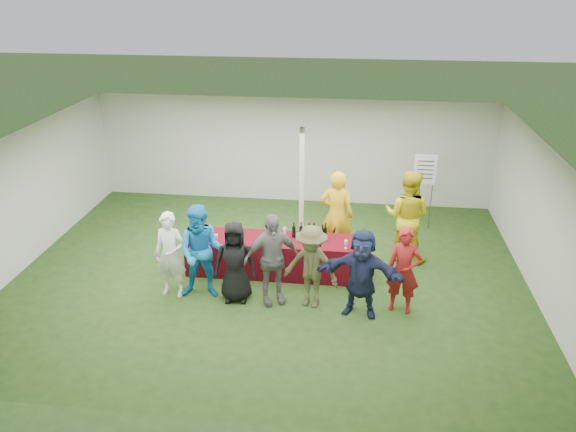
# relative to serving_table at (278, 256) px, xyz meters

# --- Properties ---
(ground) EXTENTS (60.00, 60.00, 0.00)m
(ground) POSITION_rel_serving_table_xyz_m (-0.15, -0.11, -0.38)
(ground) COLOR #284719
(ground) RESTS_ON ground
(tent) EXTENTS (10.00, 10.00, 10.00)m
(tent) POSITION_rel_serving_table_xyz_m (0.35, 1.09, 0.98)
(tent) COLOR white
(tent) RESTS_ON ground
(serving_table) EXTENTS (3.60, 0.80, 0.75)m
(serving_table) POSITION_rel_serving_table_xyz_m (0.00, 0.00, 0.00)
(serving_table) COLOR #670910
(serving_table) RESTS_ON ground
(wine_bottles) EXTENTS (0.68, 0.11, 0.32)m
(wine_bottles) POSITION_rel_serving_table_xyz_m (0.63, 0.13, 0.50)
(wine_bottles) COLOR black
(wine_bottles) RESTS_ON serving_table
(wine_glasses) EXTENTS (2.84, 0.12, 0.16)m
(wine_glasses) POSITION_rel_serving_table_xyz_m (-0.50, -0.26, 0.49)
(wine_glasses) COLOR silver
(wine_glasses) RESTS_ON serving_table
(water_bottle) EXTENTS (0.07, 0.07, 0.23)m
(water_bottle) POSITION_rel_serving_table_xyz_m (0.12, 0.08, 0.48)
(water_bottle) COLOR silver
(water_bottle) RESTS_ON serving_table
(bar_towel) EXTENTS (0.25, 0.18, 0.03)m
(bar_towel) POSITION_rel_serving_table_xyz_m (1.59, 0.05, 0.39)
(bar_towel) COLOR white
(bar_towel) RESTS_ON serving_table
(dump_bucket) EXTENTS (0.25, 0.25, 0.18)m
(dump_bucket) POSITION_rel_serving_table_xyz_m (1.57, -0.22, 0.46)
(dump_bucket) COLOR slate
(dump_bucket) RESTS_ON serving_table
(wine_list_sign) EXTENTS (0.50, 0.03, 1.80)m
(wine_list_sign) POSITION_rel_serving_table_xyz_m (3.01, 2.51, 0.94)
(wine_list_sign) COLOR slate
(wine_list_sign) RESTS_ON ground
(staff_pourer) EXTENTS (0.75, 0.54, 1.91)m
(staff_pourer) POSITION_rel_serving_table_xyz_m (1.11, 0.83, 0.58)
(staff_pourer) COLOR yellow
(staff_pourer) RESTS_ON ground
(staff_back) EXTENTS (1.13, 1.00, 1.94)m
(staff_back) POSITION_rel_serving_table_xyz_m (2.54, 0.93, 0.59)
(staff_back) COLOR gold
(staff_back) RESTS_ON ground
(customer_0) EXTENTS (0.64, 0.45, 1.64)m
(customer_0) POSITION_rel_serving_table_xyz_m (-1.83, -1.03, 0.45)
(customer_0) COLOR white
(customer_0) RESTS_ON ground
(customer_1) EXTENTS (0.91, 0.73, 1.80)m
(customer_1) POSITION_rel_serving_table_xyz_m (-1.25, -1.02, 0.53)
(customer_1) COLOR #1683CB
(customer_1) RESTS_ON ground
(customer_2) EXTENTS (0.79, 0.55, 1.54)m
(customer_2) POSITION_rel_serving_table_xyz_m (-0.63, -1.07, 0.39)
(customer_2) COLOR black
(customer_2) RESTS_ON ground
(customer_3) EXTENTS (1.10, 0.82, 1.74)m
(customer_3) POSITION_rel_serving_table_xyz_m (0.04, -1.06, 0.49)
(customer_3) COLOR slate
(customer_3) RESTS_ON ground
(customer_4) EXTENTS (1.13, 0.84, 1.57)m
(customer_4) POSITION_rel_serving_table_xyz_m (0.75, -1.11, 0.41)
(customer_4) COLOR #484929
(customer_4) RESTS_ON ground
(customer_5) EXTENTS (1.56, 0.72, 1.62)m
(customer_5) POSITION_rel_serving_table_xyz_m (1.62, -1.26, 0.43)
(customer_5) COLOR #1D2345
(customer_5) RESTS_ON ground
(customer_6) EXTENTS (0.64, 0.48, 1.60)m
(customer_6) POSITION_rel_serving_table_xyz_m (2.35, -1.07, 0.42)
(customer_6) COLOR maroon
(customer_6) RESTS_ON ground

